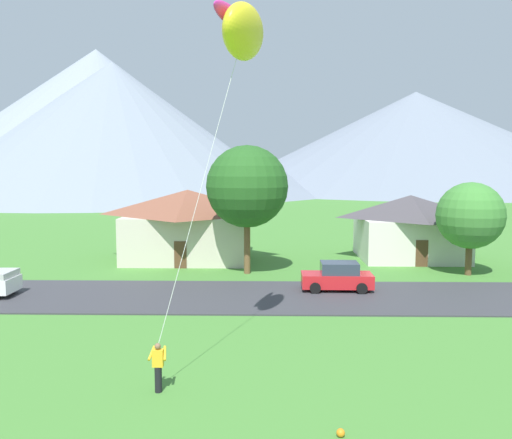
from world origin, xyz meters
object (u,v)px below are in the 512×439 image
object	(u,v)px
tree_near_left	(247,187)
kite_flyer_with_kite	(241,35)
parked_car_red_west_end	(337,277)
soccer_ball	(341,433)
house_left_center	(410,226)
house_leftmost	(188,223)
tree_center	(470,216)

from	to	relation	value
tree_near_left	kite_flyer_with_kite	xyz separation A→B (m)	(0.41, -16.06, 6.23)
kite_flyer_with_kite	parked_car_red_west_end	bearing A→B (deg)	64.81
kite_flyer_with_kite	soccer_ball	bearing A→B (deg)	-62.86
house_left_center	soccer_ball	world-z (taller)	house_left_center
house_leftmost	parked_car_red_west_end	size ratio (longest dim) A/B	2.40
kite_flyer_with_kite	soccer_ball	size ratio (longest dim) A/B	56.11
tree_center	house_left_center	bearing A→B (deg)	110.38
tree_near_left	parked_car_red_west_end	bearing A→B (deg)	-42.03
house_left_center	parked_car_red_west_end	bearing A→B (deg)	-123.15
house_leftmost	parked_car_red_west_end	bearing A→B (deg)	-45.15
tree_center	house_leftmost	bearing A→B (deg)	164.02
house_left_center	kite_flyer_with_kite	xyz separation A→B (m)	(-12.45, -22.15, 9.61)
parked_car_red_west_end	soccer_ball	distance (m)	17.06
tree_center	soccer_ball	xyz separation A→B (m)	(-11.78, -21.73, -3.98)
soccer_ball	parked_car_red_west_end	bearing A→B (deg)	82.70
house_leftmost	parked_car_red_west_end	xyz separation A→B (m)	(10.54, -10.59, -2.02)
house_leftmost	house_left_center	bearing A→B (deg)	1.72
parked_car_red_west_end	soccer_ball	xyz separation A→B (m)	(-2.17, -16.90, -0.75)
parked_car_red_west_end	tree_center	bearing A→B (deg)	26.66
house_leftmost	soccer_ball	bearing A→B (deg)	-73.07
tree_center	kite_flyer_with_kite	world-z (taller)	kite_flyer_with_kite
house_left_center	kite_flyer_with_kite	bearing A→B (deg)	-119.34
house_left_center	tree_near_left	distance (m)	14.63
house_left_center	kite_flyer_with_kite	world-z (taller)	kite_flyer_with_kite
house_leftmost	kite_flyer_with_kite	xyz separation A→B (m)	(5.36, -21.61, 9.39)
house_leftmost	tree_near_left	world-z (taller)	tree_near_left
house_left_center	tree_center	xyz separation A→B (m)	(2.34, -6.30, 1.44)
tree_near_left	house_left_center	bearing A→B (deg)	25.32
tree_near_left	soccer_ball	world-z (taller)	tree_near_left
house_left_center	tree_near_left	size ratio (longest dim) A/B	0.96
tree_near_left	soccer_ball	distance (m)	22.99
tree_near_left	kite_flyer_with_kite	bearing A→B (deg)	-88.54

